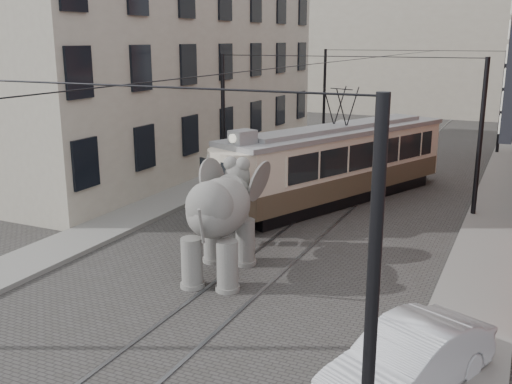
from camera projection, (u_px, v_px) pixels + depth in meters
The scene contains 10 objects.
ground at pixel (288, 245), 19.50m from camera, with size 120.00×120.00×0.00m, color #3B3836.
tram_rails at pixel (288, 245), 19.50m from camera, with size 1.54×80.00×0.02m, color slate, non-canonical shape.
sidewalk_right at pixel (481, 273), 17.02m from camera, with size 2.00×60.00×0.15m, color slate.
sidewalk_left at pixel (128, 219), 22.15m from camera, with size 2.00×60.00×0.15m, color slate.
stucco_building at pixel (169, 70), 31.53m from camera, with size 7.00×24.00×10.00m, color #A09684.
distant_block at pixel (457, 35), 52.81m from camera, with size 28.00×10.00×14.00m, color #A09684.
catenary at pixel (332, 134), 23.21m from camera, with size 11.00×30.20×6.00m, color black, non-canonical shape.
tram at pixel (339, 146), 24.28m from camera, with size 2.45×11.89×4.72m, color beige, non-canonical shape.
elephant at pixel (219, 223), 16.69m from camera, with size 2.82×5.12×3.13m, color #5D5B56, non-canonical shape.
parked_car at pixel (409, 360), 11.23m from camera, with size 1.46×4.14×1.36m, color #B1B1B6.
Camera 1 is at (6.85, -17.15, 6.61)m, focal length 41.43 mm.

